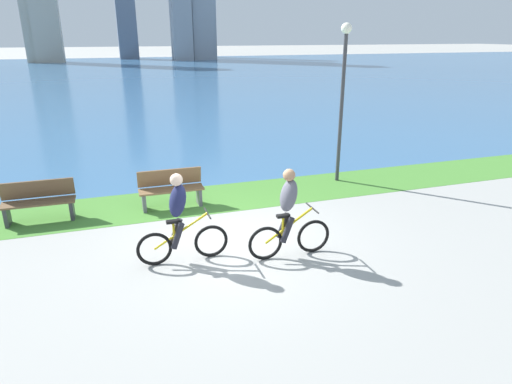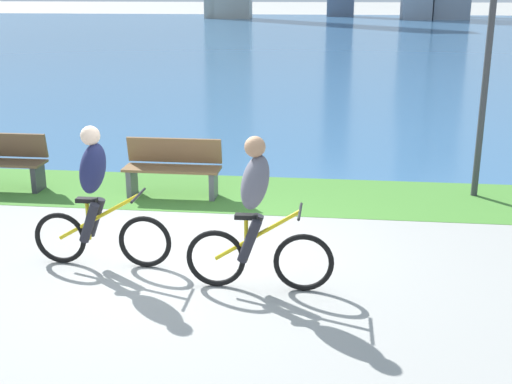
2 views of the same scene
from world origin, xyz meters
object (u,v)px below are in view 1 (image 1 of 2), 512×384
(cyclist_lead, at_px, (289,214))
(bench_far_along_path, at_px, (39,202))
(cyclist_trailing, at_px, (180,219))
(lamppost_tall, at_px, (343,82))
(bench_near_path, at_px, (171,189))

(cyclist_lead, distance_m, bench_far_along_path, 5.60)
(cyclist_trailing, relative_size, lamppost_tall, 0.40)
(cyclist_lead, height_order, bench_far_along_path, cyclist_lead)
(bench_near_path, relative_size, lamppost_tall, 0.36)
(cyclist_trailing, bearing_deg, bench_far_along_path, 133.27)
(bench_far_along_path, bearing_deg, bench_near_path, -0.97)
(cyclist_trailing, bearing_deg, cyclist_lead, -12.38)
(bench_near_path, bearing_deg, cyclist_trailing, -94.37)
(cyclist_lead, xyz_separation_m, bench_far_along_path, (-4.56, 3.24, -0.39))
(bench_near_path, distance_m, lamppost_tall, 5.25)
(cyclist_trailing, xyz_separation_m, lamppost_tall, (4.92, 3.33, 1.87))
(cyclist_lead, xyz_separation_m, bench_near_path, (-1.69, 3.19, -0.39))
(bench_near_path, xyz_separation_m, bench_far_along_path, (-2.87, 0.05, 0.00))
(bench_near_path, relative_size, bench_far_along_path, 1.00)
(lamppost_tall, bearing_deg, bench_near_path, -173.20)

